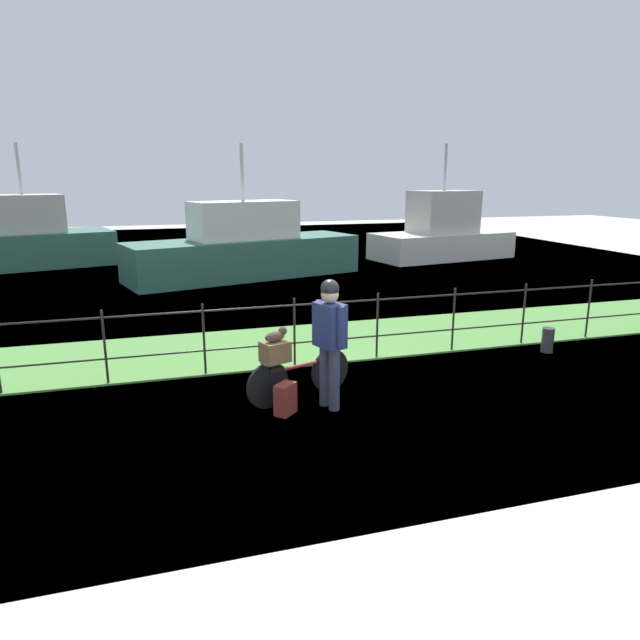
{
  "coord_description": "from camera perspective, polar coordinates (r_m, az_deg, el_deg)",
  "views": [
    {
      "loc": [
        -2.75,
        -6.39,
        2.91
      ],
      "look_at": [
        -0.48,
        1.17,
        0.9
      ],
      "focal_mm": 31.8,
      "sensor_mm": 36.0,
      "label": 1
    }
  ],
  "objects": [
    {
      "name": "moored_boat_near",
      "position": [
        21.17,
        12.17,
        8.42
      ],
      "size": [
        5.36,
        2.99,
        4.01
      ],
      "color": "silver",
      "rests_on": "ground"
    },
    {
      "name": "iron_fence",
      "position": [
        8.96,
        1.7,
        -0.45
      ],
      "size": [
        18.04,
        0.04,
        1.1
      ],
      "color": "#28231E",
      "rests_on": "ground"
    },
    {
      "name": "wooden_crate",
      "position": [
        7.25,
        -4.55,
        -3.19
      ],
      "size": [
        0.41,
        0.37,
        0.26
      ],
      "primitive_type": "cube",
      "rotation": [
        0.0,
        0.0,
        0.34
      ],
      "color": "brown",
      "rests_on": "bicycle_main"
    },
    {
      "name": "grass_strip",
      "position": [
        10.17,
        -0.34,
        -2.25
      ],
      "size": [
        27.0,
        2.4,
        0.03
      ],
      "primitive_type": "cube",
      "color": "#569342",
      "rests_on": "ground"
    },
    {
      "name": "backpack_on_paving",
      "position": [
        7.18,
        -3.5,
        -7.93
      ],
      "size": [
        0.33,
        0.32,
        0.4
      ],
      "primitive_type": "cube",
      "rotation": [
        0.0,
        0.0,
        3.91
      ],
      "color": "maroon",
      "rests_on": "ground"
    },
    {
      "name": "moored_boat_mid",
      "position": [
        21.04,
        -27.34,
        7.1
      ],
      "size": [
        5.6,
        3.66,
        3.93
      ],
      "color": "#336656",
      "rests_on": "ground"
    },
    {
      "name": "harbor_water",
      "position": [
        19.27,
        -8.37,
        5.45
      ],
      "size": [
        30.0,
        30.0,
        0.0
      ],
      "primitive_type": "plane",
      "color": "#60849E",
      "rests_on": "ground"
    },
    {
      "name": "bicycle_main",
      "position": [
        7.57,
        -2.15,
        -5.71
      ],
      "size": [
        1.53,
        0.58,
        0.61
      ],
      "color": "black",
      "rests_on": "ground"
    },
    {
      "name": "moored_boat_far",
      "position": [
        16.92,
        -7.6,
        7.06
      ],
      "size": [
        7.12,
        3.76,
        3.81
      ],
      "color": "#336656",
      "rests_on": "ground"
    },
    {
      "name": "mooring_bollard",
      "position": [
        10.36,
        21.94,
        -1.88
      ],
      "size": [
        0.2,
        0.2,
        0.42
      ],
      "primitive_type": "cylinder",
      "color": "#38383D",
      "rests_on": "ground"
    },
    {
      "name": "terrier_dog",
      "position": [
        7.2,
        -4.41,
        -1.56
      ],
      "size": [
        0.32,
        0.23,
        0.18
      ],
      "color": "#4C3D2D",
      "rests_on": "wooden_crate"
    },
    {
      "name": "cyclist_person",
      "position": [
        7.11,
        0.98,
        -1.28
      ],
      "size": [
        0.38,
        0.51,
        1.68
      ],
      "color": "#383D51",
      "rests_on": "ground"
    },
    {
      "name": "ground_plane",
      "position": [
        7.54,
        6.11,
        -8.5
      ],
      "size": [
        60.0,
        60.0,
        0.0
      ],
      "primitive_type": "plane",
      "color": "beige"
    }
  ]
}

